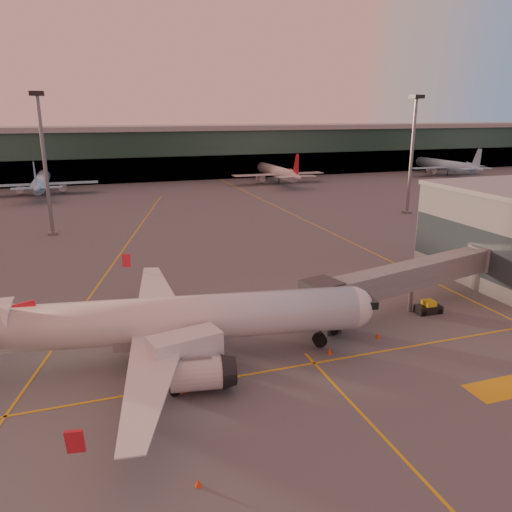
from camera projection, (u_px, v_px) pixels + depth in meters
name	position (u px, v px, depth m)	size (l,w,h in m)	color
ground	(284.00, 402.00, 39.58)	(600.00, 600.00, 0.00)	#4C4F54
taxi_markings	(134.00, 259.00, 77.74)	(100.12, 173.00, 0.01)	gold
terminal	(125.00, 153.00, 165.99)	(400.00, 20.00, 17.60)	#19382D
mast_west_near	(44.00, 154.00, 89.20)	(2.40, 2.40, 25.60)	slate
mast_east_near	(413.00, 146.00, 108.85)	(2.40, 2.40, 25.60)	slate
distant_aircraft_row	(58.00, 193.00, 140.29)	(290.00, 34.00, 13.00)	#8DC8ED
main_airplane	(169.00, 321.00, 45.14)	(39.61, 35.90, 11.99)	silver
jet_bridge	(421.00, 275.00, 57.30)	(30.23, 10.19, 5.91)	slate
catering_truck	(186.00, 356.00, 41.49)	(6.31, 3.70, 4.59)	#B13C19
pushback_tug	(429.00, 308.00, 56.91)	(2.98, 1.72, 1.50)	black
cone_nose	(378.00, 335.00, 50.70)	(0.46, 0.46, 0.58)	#E13D0B
cone_wing_right	(198.00, 483.00, 30.63)	(0.41, 0.41, 0.53)	#E13D0B
cone_wing_left	(142.00, 293.00, 62.32)	(0.49, 0.49, 0.63)	#E13D0B
cone_fwd	(330.00, 351.00, 47.41)	(0.45, 0.45, 0.57)	#E13D0B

